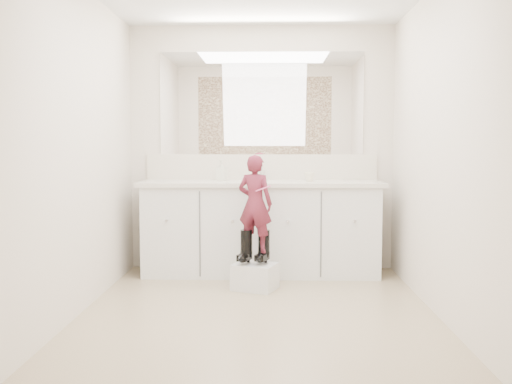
{
  "coord_description": "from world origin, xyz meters",
  "views": [
    {
      "loc": [
        0.09,
        -4.17,
        1.23
      ],
      "look_at": [
        -0.03,
        0.55,
        0.84
      ],
      "focal_mm": 40.0,
      "sensor_mm": 36.0,
      "label": 1
    }
  ],
  "objects": [
    {
      "name": "toothbrush",
      "position": [
        0.03,
        0.57,
        0.87
      ],
      "size": [
        0.13,
        0.06,
        0.06
      ],
      "primitive_type": "cylinder",
      "rotation": [
        0.0,
        1.22,
        -0.36
      ],
      "color": "pink",
      "rests_on": "toddler"
    },
    {
      "name": "vanity_cabinet",
      "position": [
        0.0,
        1.23,
        0.42
      ],
      "size": [
        2.2,
        0.55,
        0.85
      ],
      "primitive_type": "cube",
      "color": "silver",
      "rests_on": "floor"
    },
    {
      "name": "cup",
      "position": [
        0.46,
        1.18,
        0.93
      ],
      "size": [
        0.12,
        0.12,
        0.09
      ],
      "primitive_type": "imported",
      "rotation": [
        0.0,
        0.0,
        -0.26
      ],
      "color": "beige",
      "rests_on": "countertop"
    },
    {
      "name": "wall_left",
      "position": [
        -1.3,
        0.0,
        1.2
      ],
      "size": [
        0.0,
        3.0,
        3.0
      ],
      "primitive_type": "plane",
      "rotation": [
        1.57,
        0.0,
        1.57
      ],
      "color": "beige",
      "rests_on": "floor"
    },
    {
      "name": "toddler",
      "position": [
        -0.04,
        0.65,
        0.74
      ],
      "size": [
        0.35,
        0.29,
        0.83
      ],
      "primitive_type": "imported",
      "rotation": [
        0.0,
        0.0,
        2.78
      ],
      "color": "#9B2F43",
      "rests_on": "step_stool"
    },
    {
      "name": "boot_left",
      "position": [
        -0.11,
        0.65,
        0.37
      ],
      "size": [
        0.17,
        0.22,
        0.29
      ],
      "primitive_type": null,
      "rotation": [
        0.0,
        0.0,
        -0.36
      ],
      "color": "black",
      "rests_on": "step_stool"
    },
    {
      "name": "wall_back",
      "position": [
        0.0,
        1.5,
        1.2
      ],
      "size": [
        2.6,
        0.0,
        2.6
      ],
      "primitive_type": "plane",
      "rotation": [
        1.57,
        0.0,
        0.0
      ],
      "color": "beige",
      "rests_on": "floor"
    },
    {
      "name": "boot_right",
      "position": [
        0.04,
        0.65,
        0.37
      ],
      "size": [
        0.17,
        0.22,
        0.29
      ],
      "primitive_type": null,
      "rotation": [
        0.0,
        0.0,
        -0.36
      ],
      "color": "black",
      "rests_on": "step_stool"
    },
    {
      "name": "faucet",
      "position": [
        0.0,
        1.38,
        0.94
      ],
      "size": [
        0.08,
        0.08,
        0.1
      ],
      "primitive_type": "cylinder",
      "color": "silver",
      "rests_on": "countertop"
    },
    {
      "name": "mirror",
      "position": [
        0.0,
        1.49,
        1.64
      ],
      "size": [
        2.0,
        0.02,
        1.0
      ],
      "primitive_type": "cube",
      "color": "white",
      "rests_on": "wall_back"
    },
    {
      "name": "backsplash",
      "position": [
        0.0,
        1.49,
        1.02
      ],
      "size": [
        2.28,
        0.03,
        0.25
      ],
      "primitive_type": "cube",
      "color": "beige",
      "rests_on": "countertop"
    },
    {
      "name": "dot_panel",
      "position": [
        0.0,
        -1.49,
        1.65
      ],
      "size": [
        2.0,
        0.01,
        1.2
      ],
      "primitive_type": "cube",
      "color": "#472819",
      "rests_on": "wall_front"
    },
    {
      "name": "step_stool",
      "position": [
        -0.04,
        0.63,
        0.11
      ],
      "size": [
        0.42,
        0.39,
        0.22
      ],
      "primitive_type": "cube",
      "rotation": [
        0.0,
        0.0,
        -0.36
      ],
      "color": "silver",
      "rests_on": "floor"
    },
    {
      "name": "wall_front",
      "position": [
        0.0,
        -1.5,
        1.2
      ],
      "size": [
        2.6,
        0.0,
        2.6
      ],
      "primitive_type": "plane",
      "rotation": [
        -1.57,
        0.0,
        0.0
      ],
      "color": "beige",
      "rests_on": "floor"
    },
    {
      "name": "wall_right",
      "position": [
        1.3,
        0.0,
        1.2
      ],
      "size": [
        0.0,
        3.0,
        3.0
      ],
      "primitive_type": "plane",
      "rotation": [
        1.57,
        0.0,
        -1.57
      ],
      "color": "beige",
      "rests_on": "floor"
    },
    {
      "name": "floor",
      "position": [
        0.0,
        0.0,
        0.0
      ],
      "size": [
        3.0,
        3.0,
        0.0
      ],
      "primitive_type": "plane",
      "color": "#8C7B5C",
      "rests_on": "ground"
    },
    {
      "name": "soap_bottle",
      "position": [
        -0.38,
        1.28,
        0.99
      ],
      "size": [
        0.11,
        0.11,
        0.2
      ],
      "primitive_type": "imported",
      "rotation": [
        0.0,
        0.0,
        -0.28
      ],
      "color": "beige",
      "rests_on": "countertop"
    },
    {
      "name": "countertop",
      "position": [
        0.0,
        1.21,
        0.87
      ],
      "size": [
        2.28,
        0.58,
        0.04
      ],
      "primitive_type": "cube",
      "color": "beige",
      "rests_on": "vanity_cabinet"
    }
  ]
}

